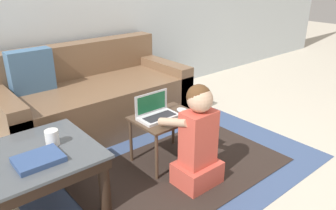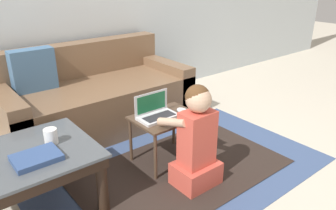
% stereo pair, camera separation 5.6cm
% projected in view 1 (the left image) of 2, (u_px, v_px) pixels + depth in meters
% --- Properties ---
extents(ground_plane, '(16.00, 16.00, 0.00)m').
position_uv_depth(ground_plane, '(192.00, 163.00, 2.57)').
color(ground_plane, beige).
extents(area_rug, '(2.16, 1.32, 0.01)m').
position_uv_depth(area_rug, '(182.00, 170.00, 2.48)').
color(area_rug, '#3D517A').
rests_on(area_rug, ground_plane).
extents(couch, '(1.73, 0.85, 0.80)m').
position_uv_depth(couch, '(92.00, 99.00, 3.09)').
color(couch, brown).
rests_on(couch, ground_plane).
extents(coffee_table, '(0.83, 0.66, 0.41)m').
position_uv_depth(coffee_table, '(25.00, 167.00, 1.91)').
color(coffee_table, '#4C5156').
rests_on(coffee_table, ground_plane).
extents(laptop_desk, '(0.48, 0.37, 0.38)m').
position_uv_depth(laptop_desk, '(166.00, 123.00, 2.49)').
color(laptop_desk, '#4C3828').
rests_on(laptop_desk, ground_plane).
extents(laptop, '(0.30, 0.17, 0.18)m').
position_uv_depth(laptop, '(157.00, 113.00, 2.44)').
color(laptop, silver).
rests_on(laptop, laptop_desk).
extents(computer_mouse, '(0.07, 0.11, 0.04)m').
position_uv_depth(computer_mouse, '(183.00, 110.00, 2.52)').
color(computer_mouse, silver).
rests_on(computer_mouse, laptop_desk).
extents(person_seated, '(0.30, 0.40, 0.74)m').
position_uv_depth(person_seated, '(198.00, 140.00, 2.20)').
color(person_seated, '#CC4C3D').
rests_on(person_seated, ground_plane).
extents(cup_on_table, '(0.08, 0.08, 0.10)m').
position_uv_depth(cup_on_table, '(52.00, 138.00, 1.99)').
color(cup_on_table, white).
rests_on(cup_on_table, coffee_table).
extents(book_on_table, '(0.25, 0.20, 0.03)m').
position_uv_depth(book_on_table, '(39.00, 159.00, 1.82)').
color(book_on_table, '#334C7F').
rests_on(book_on_table, coffee_table).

